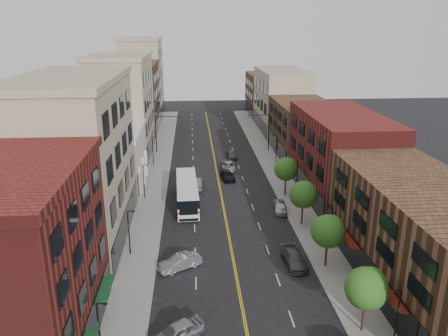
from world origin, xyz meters
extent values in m
plane|color=black|center=(0.00, 0.00, 0.00)|extent=(220.00, 220.00, 0.00)
cube|color=gray|center=(-10.00, 35.00, 0.07)|extent=(4.00, 110.00, 0.15)
cube|color=gray|center=(10.00, 35.00, 0.07)|extent=(4.00, 110.00, 0.15)
cube|color=maroon|center=(-17.00, -6.00, 7.00)|extent=(10.00, 16.00, 14.00)
cube|color=tan|center=(-17.00, 13.00, 9.00)|extent=(10.00, 22.00, 18.00)
cube|color=silver|center=(-17.00, 31.00, 4.00)|extent=(10.00, 14.00, 8.00)
cube|color=tan|center=(-17.00, 48.00, 9.00)|extent=(10.00, 20.00, 18.00)
cube|color=#503220|center=(-17.00, 68.00, 7.50)|extent=(10.00, 20.00, 15.00)
cube|color=tan|center=(-17.00, 86.00, 10.00)|extent=(10.00, 16.00, 20.00)
cube|color=#503220|center=(17.00, 0.00, 5.00)|extent=(10.00, 26.00, 10.00)
cube|color=maroon|center=(17.00, 24.00, 6.00)|extent=(10.00, 22.00, 12.00)
cube|color=#503220|center=(17.00, 45.00, 5.00)|extent=(10.00, 20.00, 10.00)
cube|color=tan|center=(17.00, 66.00, 7.00)|extent=(10.00, 22.00, 14.00)
cube|color=#503220|center=(17.00, 86.00, 5.50)|extent=(10.00, 18.00, 11.00)
cylinder|color=black|center=(9.30, -6.00, 1.40)|extent=(0.22, 0.22, 2.50)
sphere|color=#255F1B|center=(9.30, -6.00, 4.04)|extent=(3.40, 3.40, 3.40)
sphere|color=#255F1B|center=(9.80, -5.60, 4.55)|extent=(2.04, 2.04, 2.04)
cylinder|color=black|center=(9.30, 4.00, 1.40)|extent=(0.22, 0.22, 2.50)
sphere|color=#255F1B|center=(9.30, 4.00, 4.04)|extent=(3.40, 3.40, 3.40)
sphere|color=#255F1B|center=(9.80, 4.40, 4.55)|extent=(2.04, 2.04, 2.04)
cylinder|color=black|center=(9.30, 14.00, 1.40)|extent=(0.22, 0.22, 2.50)
sphere|color=#255F1B|center=(9.30, 14.00, 4.04)|extent=(3.40, 3.40, 3.40)
sphere|color=#255F1B|center=(9.80, 14.40, 4.55)|extent=(2.04, 2.04, 2.04)
cylinder|color=black|center=(9.30, 24.00, 1.40)|extent=(0.22, 0.22, 2.50)
sphere|color=#255F1B|center=(9.30, 24.00, 4.04)|extent=(3.40, 3.40, 3.40)
sphere|color=#255F1B|center=(9.80, 24.40, 4.55)|extent=(2.04, 2.04, 2.04)
cylinder|color=black|center=(-11.00, -8.00, 2.65)|extent=(0.14, 0.14, 5.00)
cylinder|color=black|center=(-10.65, -8.00, 5.15)|extent=(0.70, 0.10, 0.10)
cube|color=black|center=(-10.40, -8.00, 5.10)|extent=(0.28, 0.14, 0.14)
cube|color=#19592D|center=(-11.00, -8.00, 3.55)|extent=(0.04, 0.55, 0.35)
cylinder|color=black|center=(-11.00, 8.00, 2.65)|extent=(0.14, 0.14, 5.00)
cylinder|color=black|center=(-10.65, 8.00, 5.15)|extent=(0.70, 0.10, 0.10)
cube|color=black|center=(-10.40, 8.00, 5.10)|extent=(0.28, 0.14, 0.14)
cube|color=#19592D|center=(-11.00, 8.00, 3.55)|extent=(0.04, 0.55, 0.35)
cylinder|color=black|center=(-11.00, 24.00, 2.65)|extent=(0.14, 0.14, 5.00)
cylinder|color=black|center=(-10.65, 24.00, 5.15)|extent=(0.70, 0.10, 0.10)
cube|color=black|center=(-10.40, 24.00, 5.10)|extent=(0.28, 0.14, 0.14)
cube|color=#19592D|center=(-11.00, 24.00, 3.55)|extent=(0.04, 0.55, 0.35)
cylinder|color=black|center=(-11.00, 40.00, 2.65)|extent=(0.14, 0.14, 5.00)
cylinder|color=black|center=(-10.65, 40.00, 5.15)|extent=(0.70, 0.10, 0.10)
cube|color=black|center=(-10.40, 40.00, 5.10)|extent=(0.28, 0.14, 0.14)
cube|color=#19592D|center=(-11.00, 40.00, 3.55)|extent=(0.04, 0.55, 0.35)
cylinder|color=black|center=(11.00, -8.00, 2.65)|extent=(0.14, 0.14, 5.00)
cylinder|color=black|center=(10.65, -8.00, 5.15)|extent=(0.70, 0.10, 0.10)
cube|color=black|center=(10.40, -8.00, 5.10)|extent=(0.28, 0.14, 0.14)
cube|color=#19592D|center=(11.00, -8.00, 3.55)|extent=(0.04, 0.55, 0.35)
cylinder|color=black|center=(11.00, 8.00, 2.65)|extent=(0.14, 0.14, 5.00)
cylinder|color=black|center=(10.65, 8.00, 5.15)|extent=(0.70, 0.10, 0.10)
cube|color=black|center=(10.40, 8.00, 5.10)|extent=(0.28, 0.14, 0.14)
cube|color=#19592D|center=(11.00, 8.00, 3.55)|extent=(0.04, 0.55, 0.35)
cylinder|color=black|center=(11.00, 24.00, 2.65)|extent=(0.14, 0.14, 5.00)
cylinder|color=black|center=(10.65, 24.00, 5.15)|extent=(0.70, 0.10, 0.10)
cube|color=black|center=(10.40, 24.00, 5.10)|extent=(0.28, 0.14, 0.14)
cube|color=#19592D|center=(11.00, 24.00, 3.55)|extent=(0.04, 0.55, 0.35)
cylinder|color=black|center=(11.00, 40.00, 2.65)|extent=(0.14, 0.14, 5.00)
cylinder|color=black|center=(10.65, 40.00, 5.15)|extent=(0.70, 0.10, 0.10)
cube|color=black|center=(10.40, 40.00, 5.10)|extent=(0.28, 0.14, 0.14)
cube|color=#19592D|center=(11.00, 40.00, 3.55)|extent=(0.04, 0.55, 0.35)
cylinder|color=black|center=(-11.00, 48.00, 3.75)|extent=(0.18, 0.18, 7.20)
cylinder|color=black|center=(-8.80, 48.00, 7.15)|extent=(4.40, 0.12, 0.12)
imported|color=black|center=(-7.00, 48.00, 6.75)|extent=(0.15, 0.18, 0.90)
cylinder|color=black|center=(11.00, 48.00, 3.75)|extent=(0.18, 0.18, 7.20)
cylinder|color=black|center=(8.80, 48.00, 7.15)|extent=(4.40, 0.12, 0.12)
imported|color=black|center=(7.00, 48.00, 6.75)|extent=(0.15, 0.18, 0.90)
cube|color=silver|center=(-4.94, 21.79, 1.74)|extent=(3.19, 12.72, 3.05)
cube|color=black|center=(-4.94, 21.79, 2.47)|extent=(3.24, 12.76, 1.10)
cube|color=red|center=(-4.94, 21.79, 1.42)|extent=(3.24, 12.76, 0.23)
cube|color=black|center=(-4.70, 15.46, 2.00)|extent=(2.32, 0.14, 1.68)
cylinder|color=black|center=(-6.17, 17.53, 0.51)|extent=(0.33, 1.02, 1.01)
cylinder|color=black|center=(-3.39, 17.63, 0.51)|extent=(0.33, 1.02, 1.01)
cylinder|color=black|center=(-6.48, 25.94, 0.51)|extent=(0.33, 1.02, 1.01)
cylinder|color=black|center=(-3.70, 26.05, 0.51)|extent=(0.33, 1.02, 1.01)
imported|color=#9B9EA2|center=(-5.60, -6.05, 0.78)|extent=(4.82, 4.01, 1.55)
imported|color=silver|center=(-5.60, 4.79, 0.74)|extent=(4.67, 3.49, 1.47)
imported|color=#434348|center=(6.19, 4.67, 0.70)|extent=(2.27, 4.93, 1.40)
imported|color=#B4B6BD|center=(7.40, 18.14, 0.71)|extent=(2.09, 4.29, 1.41)
imported|color=#57575C|center=(-3.61, 28.00, 0.78)|extent=(1.65, 4.72, 1.55)
imported|color=black|center=(1.50, 31.52, 0.67)|extent=(2.41, 4.80, 1.34)
imported|color=#98999F|center=(2.03, 36.16, 0.72)|extent=(2.56, 5.26, 1.44)
imported|color=#4F4F54|center=(3.22, 43.43, 0.69)|extent=(1.99, 4.18, 1.38)
camera|label=1|loc=(-4.04, -34.61, 23.61)|focal=35.00mm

